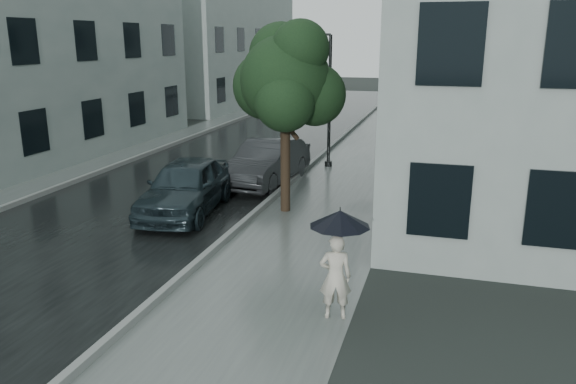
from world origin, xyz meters
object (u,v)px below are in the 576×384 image
(pedestrian, at_px, (335,277))
(lamp_post, at_px, (325,91))
(car_near, at_px, (186,186))
(street_tree, at_px, (286,79))
(car_far, at_px, (267,162))

(pedestrian, height_order, lamp_post, lamp_post)
(lamp_post, distance_m, car_near, 7.49)
(pedestrian, relative_size, car_near, 0.35)
(street_tree, distance_m, car_near, 4.02)
(lamp_post, bearing_deg, pedestrian, -91.92)
(lamp_post, relative_size, car_near, 1.12)
(car_near, relative_size, car_far, 1.00)
(car_near, bearing_deg, car_far, 65.95)
(pedestrian, height_order, street_tree, street_tree)
(pedestrian, relative_size, street_tree, 0.29)
(pedestrian, xyz_separation_m, car_far, (-4.05, 8.59, -0.04))
(pedestrian, distance_m, street_tree, 7.04)
(street_tree, xyz_separation_m, car_near, (-2.60, -1.02, -2.89))
(street_tree, distance_m, car_far, 4.24)
(car_near, xyz_separation_m, car_far, (1.14, 3.74, -0.03))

